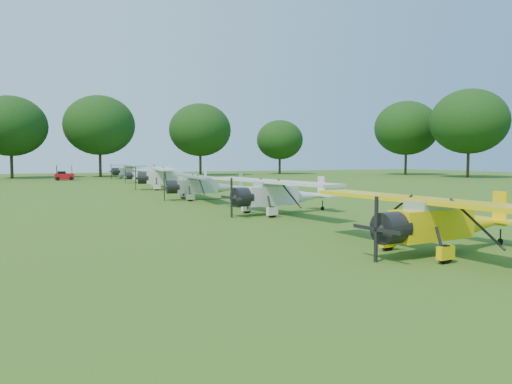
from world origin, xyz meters
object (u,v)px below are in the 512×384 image
aircraft_6 (147,174)px  golf_cart (64,175)px  aircraft_2 (442,218)px  aircraft_3 (278,192)px  aircraft_4 (203,184)px  aircraft_5 (170,176)px  aircraft_7 (133,170)px

aircraft_6 → golf_cart: size_ratio=3.50×
aircraft_2 → aircraft_3: (0.14, 12.30, 0.05)m
aircraft_3 → aircraft_6: size_ratio=1.16×
aircraft_4 → aircraft_6: aircraft_4 is taller
aircraft_2 → aircraft_5: (-0.12, 35.45, 0.17)m
aircraft_5 → aircraft_7: aircraft_5 is taller
aircraft_4 → aircraft_5: aircraft_5 is taller
aircraft_4 → aircraft_5: 12.46m
aircraft_2 → aircraft_6: bearing=83.6°
aircraft_2 → aircraft_5: 35.45m
aircraft_5 → aircraft_7: 26.48m
aircraft_2 → aircraft_5: bearing=84.3°
aircraft_2 → golf_cart: size_ratio=3.89×
aircraft_2 → aircraft_3: aircraft_3 is taller
golf_cart → aircraft_7: bearing=13.6°
aircraft_3 → aircraft_4: aircraft_3 is taller
aircraft_4 → aircraft_2: bearing=-85.0°
aircraft_7 → golf_cart: bearing=-179.0°
aircraft_4 → aircraft_5: (0.68, 12.44, 0.18)m
aircraft_4 → aircraft_7: size_ratio=0.90×
aircraft_5 → golf_cart: 26.25m
aircraft_4 → aircraft_7: (1.69, 38.89, 0.12)m
aircraft_3 → golf_cart: size_ratio=4.07×
aircraft_6 → golf_cart: golf_cart is taller
aircraft_2 → aircraft_4: (-0.80, 23.01, -0.01)m
aircraft_2 → aircraft_7: size_ratio=0.91×
aircraft_6 → aircraft_7: 12.86m
aircraft_2 → aircraft_6: (0.36, 49.05, -0.11)m
aircraft_3 → aircraft_6: (0.22, 36.75, -0.16)m
aircraft_5 → golf_cart: bearing=117.2°
aircraft_5 → golf_cart: aircraft_5 is taller
aircraft_2 → aircraft_4: bearing=86.1°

